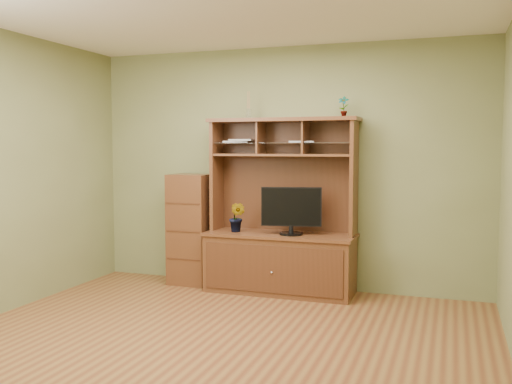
% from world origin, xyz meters
% --- Properties ---
extents(room, '(4.54, 4.04, 2.74)m').
position_xyz_m(room, '(0.00, 0.00, 1.35)').
color(room, brown).
rests_on(room, ground).
extents(media_hutch, '(1.66, 0.61, 1.90)m').
position_xyz_m(media_hutch, '(0.04, 1.73, 0.52)').
color(media_hutch, '#4A2C15').
rests_on(media_hutch, room).
extents(monitor, '(0.64, 0.25, 0.51)m').
position_xyz_m(monitor, '(0.18, 1.65, 0.92)').
color(monitor, black).
rests_on(monitor, media_hutch).
extents(orchid_plant, '(0.21, 0.18, 0.33)m').
position_xyz_m(orchid_plant, '(-0.44, 1.65, 0.81)').
color(orchid_plant, '#27581E').
rests_on(orchid_plant, media_hutch).
extents(top_plant, '(0.12, 0.08, 0.22)m').
position_xyz_m(top_plant, '(0.70, 1.80, 2.01)').
color(top_plant, '#266322').
rests_on(top_plant, media_hutch).
extents(reed_diffuser, '(0.06, 0.06, 0.30)m').
position_xyz_m(reed_diffuser, '(-0.36, 1.81, 2.02)').
color(reed_diffuser, silver).
rests_on(reed_diffuser, media_hutch).
extents(magazines, '(1.08, 0.28, 0.04)m').
position_xyz_m(magazines, '(-0.25, 1.80, 1.65)').
color(magazines, silver).
rests_on(magazines, media_hutch).
extents(side_cabinet, '(0.45, 0.41, 1.27)m').
position_xyz_m(side_cabinet, '(-1.06, 1.78, 0.64)').
color(side_cabinet, '#4A2C15').
rests_on(side_cabinet, room).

